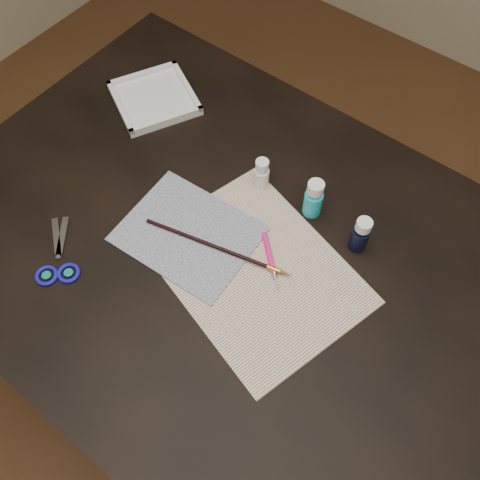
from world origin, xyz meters
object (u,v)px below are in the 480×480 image
Objects in this scene: paint_bottle_navy at (361,234)px; paint_bottle_white at (262,174)px; paint_bottle_cyan at (314,198)px; palette_tray at (154,98)px; paper at (256,270)px; canvas at (188,234)px; scissors at (55,251)px.

paint_bottle_white is at bearing 178.61° from paint_bottle_navy.
paint_bottle_cyan reaches higher than palette_tray.
paper is at bearing -127.25° from paint_bottle_navy.
paper is 2.25× the size of palette_tray.
paper is 1.53× the size of canvas.
paint_bottle_white is 0.12m from paint_bottle_cyan.
canvas is at bearing -173.68° from paper.
canvas is (-0.16, -0.02, 0.00)m from paper.
paper is 0.51m from palette_tray.
paint_bottle_cyan is 0.52× the size of palette_tray.
paint_bottle_cyan reaches higher than canvas.
paint_bottle_cyan is 0.12m from paint_bottle_navy.
paint_bottle_navy is at bearing 52.75° from paper.
paint_bottle_white is at bearing 77.51° from canvas.
paper is at bearing 6.32° from canvas.
paint_bottle_cyan is 0.47m from palette_tray.
paint_bottle_cyan reaches higher than paint_bottle_navy.
paint_bottle_navy is 0.60m from scissors.
paint_bottle_white is 0.44m from scissors.
paint_bottle_navy is (0.13, 0.17, 0.04)m from paper.
paper is 5.18× the size of paint_bottle_white.
paint_bottle_navy is at bearing -103.38° from scissors.
paper is at bearing -25.35° from palette_tray.
paint_bottle_navy is 0.59m from palette_tray.
scissors is (-0.34, -0.21, 0.00)m from paper.
palette_tray is at bearing 172.42° from paint_bottle_white.
paint_bottle_cyan is (0.16, 0.20, 0.04)m from canvas.
paint_bottle_cyan is at bearing 87.23° from paper.
palette_tray reaches higher than paper.
paint_bottle_white reaches higher than canvas.
palette_tray is (-0.12, 0.43, 0.01)m from scissors.
palette_tray is (-0.35, 0.05, -0.03)m from paint_bottle_white.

